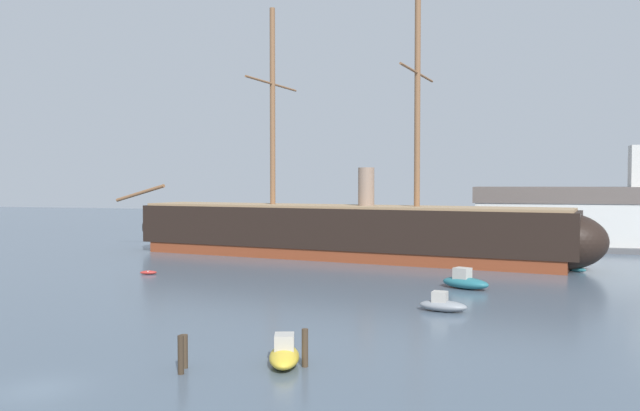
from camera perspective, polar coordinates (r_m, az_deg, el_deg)
The scene contains 12 objects.
ground_plane at distance 35.52m, azimuth -24.13°, elevation -14.98°, with size 400.00×400.00×0.00m, color #4C5B6B.
tall_ship at distance 86.51m, azimuth 1.91°, elevation -2.29°, with size 72.95×17.82×35.20m.
motorboat_foreground_right at distance 36.70m, azimuth -3.24°, elevation -13.27°, with size 2.84×4.39×1.71m.
motorboat_mid_right at distance 52.17m, azimuth 10.99°, elevation -8.75°, with size 3.98×2.05×1.60m.
dinghy_alongside_bow at distance 74.15m, azimuth -15.21°, elevation -5.85°, with size 2.01×1.40×0.44m.
motorboat_alongside_stern at distance 63.55m, azimuth 12.93°, elevation -6.69°, with size 5.22×3.85×2.03m.
dinghy_far_right at distance 79.46m, azimuth 22.12°, elevation -5.36°, with size 2.50×2.17×0.55m.
motorboat_distant_centre at distance 92.94m, azimuth 2.65°, elevation -4.00°, with size 3.76×1.72×1.55m.
mooring_piling_nearest at distance 36.79m, azimuth -12.17°, elevation -12.74°, with size 0.43×0.43×1.87m, color #423323.
mooring_piling_left_pair at distance 36.21m, azimuth -1.37°, elevation -12.71°, with size 0.36×0.36×2.14m, color #423323.
mooring_piling_right_pair at distance 35.68m, azimuth -12.44°, elevation -13.02°, with size 0.34×0.34×2.10m, color #382B1E.
dockside_warehouse_right at distance 109.78m, azimuth 25.12°, elevation -1.00°, with size 46.58×17.51×16.19m.
Camera 1 is at (22.20, -25.75, 10.27)m, focal length 35.48 mm.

